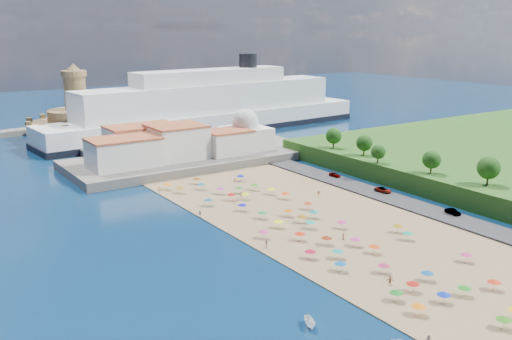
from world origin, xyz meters
TOP-DOWN VIEW (x-y plane):
  - ground at (0.00, 0.00)m, footprint 700.00×700.00m
  - terrace at (10.00, 73.00)m, footprint 90.00×36.00m
  - jetty at (-12.00, 108.00)m, footprint 18.00×70.00m
  - waterfront_buildings at (-3.05, 73.64)m, footprint 57.00×29.00m
  - domed_building at (30.00, 71.00)m, footprint 16.00×16.00m
  - fortress at (-12.00, 138.00)m, footprint 40.00×40.00m
  - cruise_ship at (45.15, 123.01)m, footprint 160.87×34.61m
  - beach_parasols at (-1.28, -11.13)m, footprint 32.07×113.80m
  - beachgoers at (-2.89, 0.44)m, footprint 38.25×100.04m
  - moored_boats at (-25.69, -47.74)m, footprint 9.11×16.15m
  - parked_cars at (36.00, -3.39)m, footprint 3.01×73.09m
  - hillside_trees at (48.07, -6.52)m, footprint 11.90×105.44m

SIDE VIEW (x-z plane):
  - ground at x=0.00m, z-range 0.00..0.00m
  - moored_boats at x=-25.69m, z-range -0.06..1.72m
  - beachgoers at x=-2.89m, z-range 0.20..2.09m
  - jetty at x=-12.00m, z-range 0.00..2.40m
  - parked_cars at x=36.00m, z-range 0.68..2.12m
  - terrace at x=10.00m, z-range 0.00..3.00m
  - beach_parasols at x=-1.28m, z-range 1.05..3.25m
  - fortress at x=-12.00m, z-range -9.52..22.88m
  - waterfront_buildings at x=-3.05m, z-range 2.38..13.38m
  - domed_building at x=30.00m, z-range 1.47..16.47m
  - hillside_trees at x=48.07m, z-range 6.28..14.09m
  - cruise_ship at x=45.15m, z-range -7.11..27.78m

